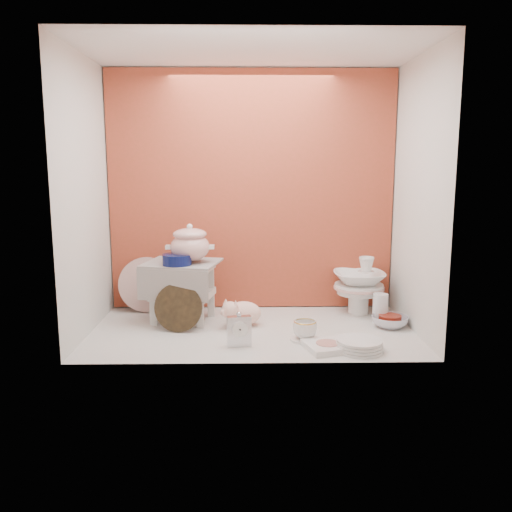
{
  "coord_description": "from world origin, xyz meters",
  "views": [
    {
      "loc": [
        -0.03,
        -2.87,
        0.93
      ],
      "look_at": [
        0.02,
        0.02,
        0.42
      ],
      "focal_mm": 37.29,
      "sensor_mm": 36.0,
      "label": 1
    }
  ],
  "objects_px": {
    "crystal_bowl": "(390,322)",
    "porcelain_tower": "(359,285)",
    "floral_platter": "(147,284)",
    "dinner_plate_stack": "(359,345)",
    "step_stool": "(183,291)",
    "soup_tureen": "(190,243)",
    "plush_pig": "(244,313)",
    "gold_rim_teacup": "(305,329)",
    "mantel_clock": "(239,329)",
    "blue_white_vase": "(175,298)"
  },
  "relations": [
    {
      "from": "step_stool",
      "to": "plush_pig",
      "type": "height_order",
      "value": "step_stool"
    },
    {
      "from": "step_stool",
      "to": "blue_white_vase",
      "type": "relative_size",
      "value": 1.91
    },
    {
      "from": "floral_platter",
      "to": "dinner_plate_stack",
      "type": "distance_m",
      "value": 1.43
    },
    {
      "from": "dinner_plate_stack",
      "to": "crystal_bowl",
      "type": "bearing_deg",
      "value": 56.44
    },
    {
      "from": "floral_platter",
      "to": "dinner_plate_stack",
      "type": "xyz_separation_m",
      "value": [
        1.2,
        -0.76,
        -0.14
      ]
    },
    {
      "from": "floral_platter",
      "to": "plush_pig",
      "type": "relative_size",
      "value": 1.36
    },
    {
      "from": "porcelain_tower",
      "to": "gold_rim_teacup",
      "type": "bearing_deg",
      "value": -127.31
    },
    {
      "from": "floral_platter",
      "to": "dinner_plate_stack",
      "type": "bearing_deg",
      "value": -32.53
    },
    {
      "from": "floral_platter",
      "to": "crystal_bowl",
      "type": "bearing_deg",
      "value": -14.58
    },
    {
      "from": "mantel_clock",
      "to": "plush_pig",
      "type": "relative_size",
      "value": 0.7
    },
    {
      "from": "blue_white_vase",
      "to": "porcelain_tower",
      "type": "distance_m",
      "value": 1.14
    },
    {
      "from": "plush_pig",
      "to": "gold_rim_teacup",
      "type": "distance_m",
      "value": 0.42
    },
    {
      "from": "gold_rim_teacup",
      "to": "porcelain_tower",
      "type": "xyz_separation_m",
      "value": [
        0.39,
        0.51,
        0.12
      ]
    },
    {
      "from": "blue_white_vase",
      "to": "mantel_clock",
      "type": "xyz_separation_m",
      "value": [
        0.4,
        -0.57,
        -0.02
      ]
    },
    {
      "from": "soup_tureen",
      "to": "porcelain_tower",
      "type": "distance_m",
      "value": 1.08
    },
    {
      "from": "mantel_clock",
      "to": "crystal_bowl",
      "type": "distance_m",
      "value": 0.91
    },
    {
      "from": "dinner_plate_stack",
      "to": "crystal_bowl",
      "type": "distance_m",
      "value": 0.46
    },
    {
      "from": "soup_tureen",
      "to": "floral_platter",
      "type": "bearing_deg",
      "value": 141.49
    },
    {
      "from": "porcelain_tower",
      "to": "dinner_plate_stack",
      "type": "bearing_deg",
      "value": -101.23
    },
    {
      "from": "blue_white_vase",
      "to": "crystal_bowl",
      "type": "height_order",
      "value": "blue_white_vase"
    },
    {
      "from": "floral_platter",
      "to": "gold_rim_teacup",
      "type": "bearing_deg",
      "value": -32.5
    },
    {
      "from": "floral_platter",
      "to": "mantel_clock",
      "type": "distance_m",
      "value": 0.91
    },
    {
      "from": "step_stool",
      "to": "soup_tureen",
      "type": "distance_m",
      "value": 0.3
    },
    {
      "from": "step_stool",
      "to": "mantel_clock",
      "type": "xyz_separation_m",
      "value": [
        0.34,
        -0.46,
        -0.09
      ]
    },
    {
      "from": "dinner_plate_stack",
      "to": "plush_pig",
      "type": "bearing_deg",
      "value": 143.42
    },
    {
      "from": "dinner_plate_stack",
      "to": "crystal_bowl",
      "type": "height_order",
      "value": "crystal_bowl"
    },
    {
      "from": "gold_rim_teacup",
      "to": "porcelain_tower",
      "type": "height_order",
      "value": "porcelain_tower"
    },
    {
      "from": "blue_white_vase",
      "to": "soup_tureen",
      "type": "bearing_deg",
      "value": -48.05
    },
    {
      "from": "blue_white_vase",
      "to": "porcelain_tower",
      "type": "height_order",
      "value": "porcelain_tower"
    },
    {
      "from": "soup_tureen",
      "to": "plush_pig",
      "type": "height_order",
      "value": "soup_tureen"
    },
    {
      "from": "soup_tureen",
      "to": "gold_rim_teacup",
      "type": "distance_m",
      "value": 0.84
    },
    {
      "from": "plush_pig",
      "to": "crystal_bowl",
      "type": "xyz_separation_m",
      "value": [
        0.84,
        -0.04,
        -0.04
      ]
    },
    {
      "from": "crystal_bowl",
      "to": "porcelain_tower",
      "type": "relative_size",
      "value": 0.58
    },
    {
      "from": "plush_pig",
      "to": "dinner_plate_stack",
      "type": "xyz_separation_m",
      "value": [
        0.58,
        -0.43,
        -0.05
      ]
    },
    {
      "from": "step_stool",
      "to": "gold_rim_teacup",
      "type": "relative_size",
      "value": 3.31
    },
    {
      "from": "mantel_clock",
      "to": "porcelain_tower",
      "type": "xyz_separation_m",
      "value": [
        0.74,
        0.6,
        0.09
      ]
    },
    {
      "from": "crystal_bowl",
      "to": "step_stool",
      "type": "bearing_deg",
      "value": 172.81
    },
    {
      "from": "floral_platter",
      "to": "gold_rim_teacup",
      "type": "distance_m",
      "value": 1.12
    },
    {
      "from": "blue_white_vase",
      "to": "dinner_plate_stack",
      "type": "distance_m",
      "value": 1.2
    },
    {
      "from": "floral_platter",
      "to": "crystal_bowl",
      "type": "relative_size",
      "value": 1.69
    },
    {
      "from": "soup_tureen",
      "to": "blue_white_vase",
      "type": "height_order",
      "value": "soup_tureen"
    },
    {
      "from": "step_stool",
      "to": "plush_pig",
      "type": "relative_size",
      "value": 1.61
    },
    {
      "from": "step_stool",
      "to": "soup_tureen",
      "type": "bearing_deg",
      "value": -7.04
    },
    {
      "from": "mantel_clock",
      "to": "porcelain_tower",
      "type": "bearing_deg",
      "value": 29.15
    },
    {
      "from": "gold_rim_teacup",
      "to": "porcelain_tower",
      "type": "bearing_deg",
      "value": 52.69
    },
    {
      "from": "gold_rim_teacup",
      "to": "mantel_clock",
      "type": "bearing_deg",
      "value": -166.08
    },
    {
      "from": "floral_platter",
      "to": "porcelain_tower",
      "type": "xyz_separation_m",
      "value": [
        1.33,
        -0.09,
        0.01
      ]
    },
    {
      "from": "soup_tureen",
      "to": "dinner_plate_stack",
      "type": "relative_size",
      "value": 1.12
    },
    {
      "from": "soup_tureen",
      "to": "dinner_plate_stack",
      "type": "distance_m",
      "value": 1.12
    },
    {
      "from": "mantel_clock",
      "to": "gold_rim_teacup",
      "type": "xyz_separation_m",
      "value": [
        0.35,
        0.09,
        -0.03
      ]
    }
  ]
}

